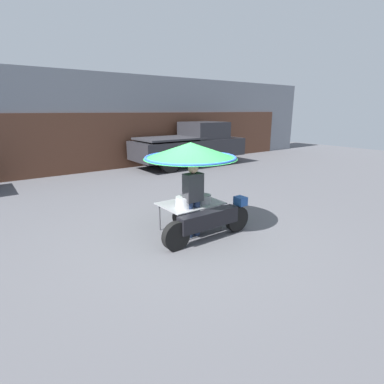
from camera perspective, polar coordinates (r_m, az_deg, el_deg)
ground_plane at (r=6.20m, az=-0.51°, el=-8.48°), size 36.00×36.00×0.00m
shopfront_building at (r=13.90m, az=-22.88°, el=12.05°), size 28.00×2.06×4.01m
vendor_motorcycle_cart at (r=6.05m, az=0.14°, el=5.49°), size 2.08×1.90×1.88m
vendor_person at (r=5.94m, az=0.22°, el=-0.89°), size 0.38×0.22×1.51m
pickup_truck at (r=13.95m, az=-0.09°, el=9.03°), size 5.27×1.96×1.98m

